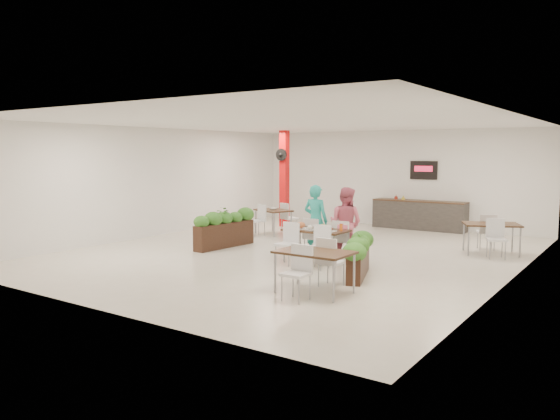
{
  "coord_description": "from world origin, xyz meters",
  "views": [
    {
      "loc": [
        7.18,
        -11.28,
        2.46
      ],
      "look_at": [
        -0.16,
        -0.58,
        1.1
      ],
      "focal_mm": 35.0,
      "sensor_mm": 36.0,
      "label": 1
    }
  ],
  "objects_px": {
    "diner_man": "(316,221)",
    "side_table_b": "(491,228)",
    "planter_left": "(225,228)",
    "side_table_c": "(315,258)",
    "planter_right": "(358,253)",
    "diner_woman": "(346,224)",
    "service_counter": "(419,214)",
    "main_table": "(316,234)",
    "side_table_a": "(273,214)",
    "red_column": "(284,178)"
  },
  "relations": [
    {
      "from": "service_counter",
      "to": "planter_right",
      "type": "relative_size",
      "value": 1.81
    },
    {
      "from": "service_counter",
      "to": "planter_left",
      "type": "distance_m",
      "value": 6.82
    },
    {
      "from": "diner_man",
      "to": "planter_left",
      "type": "xyz_separation_m",
      "value": [
        -2.58,
        -0.32,
        -0.33
      ]
    },
    {
      "from": "side_table_a",
      "to": "side_table_c",
      "type": "bearing_deg",
      "value": -28.49
    },
    {
      "from": "red_column",
      "to": "service_counter",
      "type": "xyz_separation_m",
      "value": [
        4.0,
        1.86,
        -1.15
      ]
    },
    {
      "from": "side_table_a",
      "to": "side_table_c",
      "type": "relative_size",
      "value": 1.03
    },
    {
      "from": "side_table_a",
      "to": "side_table_b",
      "type": "relative_size",
      "value": 1.01
    },
    {
      "from": "diner_man",
      "to": "diner_woman",
      "type": "height_order",
      "value": "diner_man"
    },
    {
      "from": "red_column",
      "to": "planter_right",
      "type": "xyz_separation_m",
      "value": [
        5.42,
        -5.39,
        -1.16
      ]
    },
    {
      "from": "main_table",
      "to": "side_table_b",
      "type": "xyz_separation_m",
      "value": [
        3.01,
        3.31,
        0.0
      ]
    },
    {
      "from": "side_table_a",
      "to": "side_table_b",
      "type": "distance_m",
      "value": 6.27
    },
    {
      "from": "service_counter",
      "to": "diner_man",
      "type": "height_order",
      "value": "service_counter"
    },
    {
      "from": "side_table_b",
      "to": "diner_woman",
      "type": "bearing_deg",
      "value": -158.98
    },
    {
      "from": "diner_woman",
      "to": "planter_right",
      "type": "relative_size",
      "value": 1.01
    },
    {
      "from": "planter_left",
      "to": "side_table_a",
      "type": "height_order",
      "value": "planter_left"
    },
    {
      "from": "main_table",
      "to": "diner_woman",
      "type": "height_order",
      "value": "diner_woman"
    },
    {
      "from": "diner_man",
      "to": "main_table",
      "type": "bearing_deg",
      "value": 120.66
    },
    {
      "from": "side_table_b",
      "to": "side_table_c",
      "type": "height_order",
      "value": "same"
    },
    {
      "from": "service_counter",
      "to": "side_table_c",
      "type": "distance_m",
      "value": 8.94
    },
    {
      "from": "side_table_c",
      "to": "main_table",
      "type": "bearing_deg",
      "value": 120.5
    },
    {
      "from": "red_column",
      "to": "main_table",
      "type": "height_order",
      "value": "red_column"
    },
    {
      "from": "planter_left",
      "to": "side_table_b",
      "type": "bearing_deg",
      "value": 26.42
    },
    {
      "from": "service_counter",
      "to": "planter_right",
      "type": "distance_m",
      "value": 7.39
    },
    {
      "from": "main_table",
      "to": "planter_left",
      "type": "distance_m",
      "value": 2.99
    },
    {
      "from": "side_table_a",
      "to": "side_table_b",
      "type": "height_order",
      "value": "same"
    },
    {
      "from": "planter_right",
      "to": "planter_left",
      "type": "bearing_deg",
      "value": 165.77
    },
    {
      "from": "service_counter",
      "to": "planter_left",
      "type": "relative_size",
      "value": 1.47
    },
    {
      "from": "planter_right",
      "to": "red_column",
      "type": "bearing_deg",
      "value": 135.19
    },
    {
      "from": "side_table_a",
      "to": "side_table_b",
      "type": "xyz_separation_m",
      "value": [
        6.26,
        0.36,
        0.01
      ]
    },
    {
      "from": "main_table",
      "to": "diner_woman",
      "type": "relative_size",
      "value": 0.97
    },
    {
      "from": "planter_left",
      "to": "side_table_c",
      "type": "relative_size",
      "value": 1.26
    },
    {
      "from": "diner_woman",
      "to": "side_table_c",
      "type": "height_order",
      "value": "diner_woman"
    },
    {
      "from": "side_table_c",
      "to": "service_counter",
      "type": "bearing_deg",
      "value": 98.86
    },
    {
      "from": "diner_man",
      "to": "side_table_b",
      "type": "xyz_separation_m",
      "value": [
        3.4,
        2.66,
        -0.22
      ]
    },
    {
      "from": "red_column",
      "to": "side_table_b",
      "type": "distance_m",
      "value": 7.17
    },
    {
      "from": "planter_right",
      "to": "side_table_c",
      "type": "relative_size",
      "value": 1.02
    },
    {
      "from": "side_table_b",
      "to": "red_column",
      "type": "bearing_deg",
      "value": 144.91
    },
    {
      "from": "diner_woman",
      "to": "side_table_c",
      "type": "bearing_deg",
      "value": 107.77
    },
    {
      "from": "red_column",
      "to": "side_table_b",
      "type": "relative_size",
      "value": 1.94
    },
    {
      "from": "diner_man",
      "to": "side_table_c",
      "type": "bearing_deg",
      "value": 120.33
    },
    {
      "from": "planter_left",
      "to": "side_table_c",
      "type": "height_order",
      "value": "planter_left"
    },
    {
      "from": "side_table_a",
      "to": "side_table_c",
      "type": "xyz_separation_m",
      "value": [
        4.63,
        -5.31,
        0.01
      ]
    },
    {
      "from": "side_table_b",
      "to": "planter_left",
      "type": "bearing_deg",
      "value": -178.14
    },
    {
      "from": "planter_left",
      "to": "diner_woman",
      "type": "bearing_deg",
      "value": 5.33
    },
    {
      "from": "planter_right",
      "to": "main_table",
      "type": "bearing_deg",
      "value": 151.75
    },
    {
      "from": "red_column",
      "to": "diner_man",
      "type": "height_order",
      "value": "red_column"
    },
    {
      "from": "red_column",
      "to": "main_table",
      "type": "relative_size",
      "value": 1.97
    },
    {
      "from": "service_counter",
      "to": "planter_right",
      "type": "height_order",
      "value": "service_counter"
    },
    {
      "from": "main_table",
      "to": "diner_man",
      "type": "bearing_deg",
      "value": 120.79
    },
    {
      "from": "side_table_a",
      "to": "planter_right",
      "type": "bearing_deg",
      "value": -18.01
    }
  ]
}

